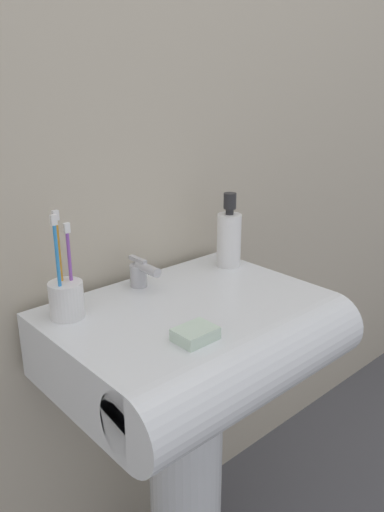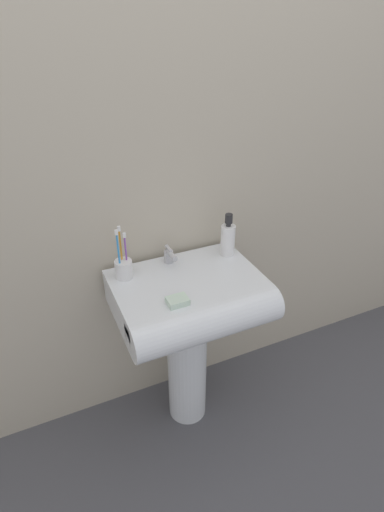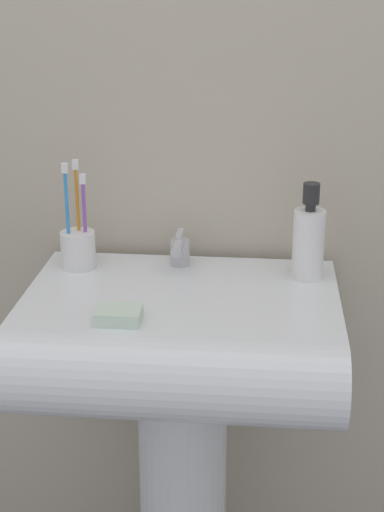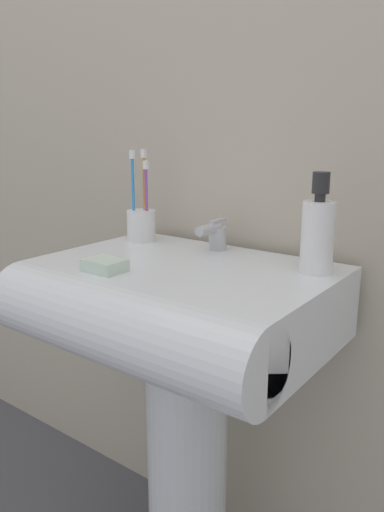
{
  "view_description": "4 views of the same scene",
  "coord_description": "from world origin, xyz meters",
  "views": [
    {
      "loc": [
        -0.65,
        -0.75,
        1.26
      ],
      "look_at": [
        0.02,
        -0.0,
        0.9
      ],
      "focal_mm": 35.0,
      "sensor_mm": 36.0,
      "label": 1
    },
    {
      "loc": [
        -0.52,
        -1.21,
        1.7
      ],
      "look_at": [
        0.03,
        0.01,
        0.89
      ],
      "focal_mm": 28.0,
      "sensor_mm": 36.0,
      "label": 2
    },
    {
      "loc": [
        0.15,
        -1.35,
        1.39
      ],
      "look_at": [
        0.02,
        0.01,
        0.87
      ],
      "focal_mm": 55.0,
      "sensor_mm": 36.0,
      "label": 3
    },
    {
      "loc": [
        0.6,
        -0.78,
        1.07
      ],
      "look_at": [
        0.02,
        -0.01,
        0.82
      ],
      "focal_mm": 35.0,
      "sensor_mm": 36.0,
      "label": 4
    }
  ],
  "objects": [
    {
      "name": "bar_soap",
      "position": [
        -0.09,
        -0.14,
        0.81
      ],
      "size": [
        0.08,
        0.06,
        0.02
      ],
      "primitive_type": "cube",
      "color": "silver",
      "rests_on": "sink_basin"
    },
    {
      "name": "sink_basin",
      "position": [
        0.0,
        -0.05,
        0.73
      ],
      "size": [
        0.59,
        0.46,
        0.15
      ],
      "color": "white",
      "rests_on": "sink_pedestal"
    },
    {
      "name": "toothbrush_cup",
      "position": [
        -0.22,
        0.11,
        0.84
      ],
      "size": [
        0.07,
        0.07,
        0.22
      ],
      "color": "white",
      "rests_on": "sink_basin"
    },
    {
      "name": "faucet",
      "position": [
        -0.02,
        0.13,
        0.84
      ],
      "size": [
        0.04,
        0.1,
        0.07
      ],
      "color": "#B7B7BC",
      "rests_on": "sink_basin"
    },
    {
      "name": "sink_pedestal",
      "position": [
        0.0,
        0.0,
        0.33
      ],
      "size": [
        0.18,
        0.18,
        0.65
      ],
      "primitive_type": "cylinder",
      "color": "white",
      "rests_on": "ground"
    },
    {
      "name": "wall_back",
      "position": [
        0.0,
        0.24,
        1.2
      ],
      "size": [
        5.0,
        0.05,
        2.4
      ],
      "primitive_type": "cube",
      "color": "#B7AD99",
      "rests_on": "ground"
    },
    {
      "name": "soap_bottle",
      "position": [
        0.24,
        0.1,
        0.88
      ],
      "size": [
        0.06,
        0.06,
        0.19
      ],
      "color": "white",
      "rests_on": "sink_basin"
    }
  ]
}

